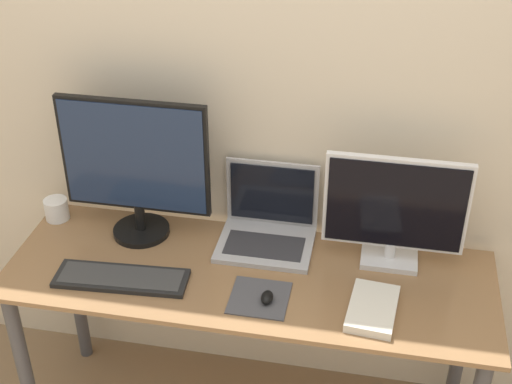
{
  "coord_description": "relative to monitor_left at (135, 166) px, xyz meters",
  "views": [
    {
      "loc": [
        0.38,
        -1.55,
        2.21
      ],
      "look_at": [
        0.01,
        0.37,
        0.99
      ],
      "focal_mm": 50.0,
      "sensor_mm": 36.0,
      "label": 1
    }
  ],
  "objects": [
    {
      "name": "wall_back",
      "position": [
        0.43,
        0.19,
        0.25
      ],
      "size": [
        7.0,
        0.05,
        2.5
      ],
      "color": "beige",
      "rests_on": "ground_plane"
    },
    {
      "name": "desk",
      "position": [
        0.43,
        -0.16,
        -0.4
      ],
      "size": [
        1.63,
        0.56,
        0.73
      ],
      "color": "olive",
      "rests_on": "ground_plane"
    },
    {
      "name": "monitor_left",
      "position": [
        0.0,
        0.0,
        0.0
      ],
      "size": [
        0.52,
        0.2,
        0.52
      ],
      "color": "black",
      "rests_on": "desk"
    },
    {
      "name": "monitor_right",
      "position": [
        0.88,
        0.0,
        -0.07
      ],
      "size": [
        0.47,
        0.13,
        0.4
      ],
      "color": "silver",
      "rests_on": "desk"
    },
    {
      "name": "laptop",
      "position": [
        0.46,
        0.05,
        -0.21
      ],
      "size": [
        0.33,
        0.27,
        0.27
      ],
      "color": "#ADADB2",
      "rests_on": "desk"
    },
    {
      "name": "keyboard",
      "position": [
        0.02,
        -0.27,
        -0.27
      ],
      "size": [
        0.45,
        0.17,
        0.02
      ],
      "color": "black",
      "rests_on": "desk"
    },
    {
      "name": "mousepad",
      "position": [
        0.49,
        -0.28,
        -0.27
      ],
      "size": [
        0.19,
        0.19,
        0.0
      ],
      "color": "#47474C",
      "rests_on": "desk"
    },
    {
      "name": "mouse",
      "position": [
        0.51,
        -0.29,
        -0.26
      ],
      "size": [
        0.04,
        0.06,
        0.03
      ],
      "color": "black",
      "rests_on": "mousepad"
    },
    {
      "name": "book",
      "position": [
        0.84,
        -0.27,
        -0.26
      ],
      "size": [
        0.16,
        0.24,
        0.03
      ],
      "color": "silver",
      "rests_on": "desk"
    },
    {
      "name": "mug",
      "position": [
        -0.34,
        0.03,
        -0.24
      ],
      "size": [
        0.09,
        0.09,
        0.08
      ],
      "color": "white",
      "rests_on": "desk"
    }
  ]
}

